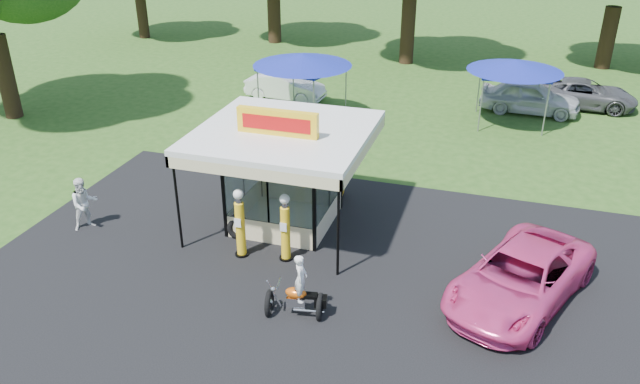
# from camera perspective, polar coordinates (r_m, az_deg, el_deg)

# --- Properties ---
(ground) EXTENTS (120.00, 120.00, 0.00)m
(ground) POSITION_cam_1_polar(r_m,az_deg,el_deg) (16.77, -2.59, -11.80)
(ground) COLOR #254B17
(ground) RESTS_ON ground
(asphalt_apron) EXTENTS (20.00, 14.00, 0.04)m
(asphalt_apron) POSITION_cam_1_polar(r_m,az_deg,el_deg) (18.28, -0.46, -8.05)
(asphalt_apron) COLOR black
(asphalt_apron) RESTS_ON ground
(gas_station_kiosk) EXTENTS (5.40, 5.40, 4.18)m
(gas_station_kiosk) POSITION_cam_1_polar(r_m,az_deg,el_deg) (20.44, -3.24, 1.57)
(gas_station_kiosk) COLOR white
(gas_station_kiosk) RESTS_ON ground
(gas_pump_left) EXTENTS (0.43, 0.43, 2.29)m
(gas_pump_left) POSITION_cam_1_polar(r_m,az_deg,el_deg) (19.00, -7.31, -3.00)
(gas_pump_left) COLOR black
(gas_pump_left) RESTS_ON ground
(gas_pump_right) EXTENTS (0.42, 0.42, 2.24)m
(gas_pump_right) POSITION_cam_1_polar(r_m,az_deg,el_deg) (18.69, -3.19, -3.42)
(gas_pump_right) COLOR black
(gas_pump_right) RESTS_ON ground
(motorcycle) EXTENTS (1.69, 1.02, 1.93)m
(motorcycle) POSITION_cam_1_polar(r_m,az_deg,el_deg) (16.56, -1.97, -9.10)
(motorcycle) COLOR black
(motorcycle) RESTS_ON ground
(spare_tires) EXTENTS (0.98, 0.73, 0.79)m
(spare_tires) POSITION_cam_1_polar(r_m,az_deg,el_deg) (20.36, -7.52, -3.16)
(spare_tires) COLOR black
(spare_tires) RESTS_ON ground
(kiosk_car) EXTENTS (2.82, 1.13, 0.96)m
(kiosk_car) POSITION_cam_1_polar(r_m,az_deg,el_deg) (22.87, -1.24, 0.84)
(kiosk_car) COLOR yellow
(kiosk_car) RESTS_ON ground
(pink_sedan) EXTENTS (4.43, 5.96, 1.50)m
(pink_sedan) POSITION_cam_1_polar(r_m,az_deg,el_deg) (17.94, 17.86, -7.43)
(pink_sedan) COLOR #E53E87
(pink_sedan) RESTS_ON ground
(spectator_west) EXTENTS (1.09, 1.12, 1.82)m
(spectator_west) POSITION_cam_1_polar(r_m,az_deg,el_deg) (21.89, -20.75, -1.00)
(spectator_west) COLOR white
(spectator_west) RESTS_ON ground
(bg_car_a) EXTENTS (4.28, 1.70, 1.39)m
(bg_car_a) POSITION_cam_1_polar(r_m,az_deg,el_deg) (33.42, -3.19, 9.62)
(bg_car_a) COLOR white
(bg_car_a) RESTS_ON ground
(bg_car_c) EXTENTS (4.88, 2.17, 1.63)m
(bg_car_c) POSITION_cam_1_polar(r_m,az_deg,el_deg) (32.96, 18.64, 8.25)
(bg_car_c) COLOR silver
(bg_car_c) RESTS_ON ground
(bg_car_d) EXTENTS (5.20, 2.54, 1.42)m
(bg_car_d) POSITION_cam_1_polar(r_m,az_deg,el_deg) (34.82, 22.99, 8.28)
(bg_car_d) COLOR #505052
(bg_car_d) RESTS_ON ground
(tent_west) EXTENTS (4.65, 4.65, 3.25)m
(tent_west) POSITION_cam_1_polar(r_m,az_deg,el_deg) (29.62, -1.62, 11.95)
(tent_west) COLOR gray
(tent_west) RESTS_ON ground
(tent_east) EXTENTS (4.38, 4.38, 3.06)m
(tent_east) POSITION_cam_1_polar(r_m,az_deg,el_deg) (30.61, 17.42, 10.93)
(tent_east) COLOR gray
(tent_east) RESTS_ON ground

